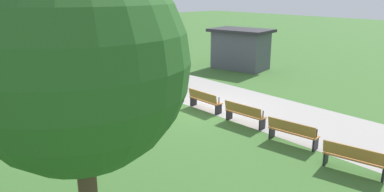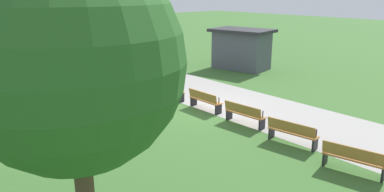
{
  "view_description": "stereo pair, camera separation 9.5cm",
  "coord_description": "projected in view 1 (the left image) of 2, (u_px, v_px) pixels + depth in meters",
  "views": [
    {
      "loc": [
        11.61,
        -10.94,
        5.25
      ],
      "look_at": [
        0.0,
        -0.82,
        0.8
      ],
      "focal_mm": 34.37,
      "sensor_mm": 36.0,
      "label": 1
    },
    {
      "loc": [
        11.67,
        -10.87,
        5.25
      ],
      "look_at": [
        0.0,
        -0.82,
        0.8
      ],
      "focal_mm": 34.37,
      "sensor_mm": 36.0,
      "label": 2
    }
  ],
  "objects": [
    {
      "name": "bench_7",
      "position": [
        292.0,
        132.0,
        12.86
      ],
      "size": [
        1.82,
        0.71,
        0.89
      ],
      "rotation": [
        0.0,
        0.0,
        0.13
      ],
      "color": "#B27538",
      "rests_on": "ground"
    },
    {
      "name": "person_seated",
      "position": [
        140.0,
        78.0,
        20.1
      ],
      "size": [
        0.37,
        0.55,
        1.2
      ],
      "rotation": [
        0.0,
        0.0,
        -0.13
      ],
      "color": "navy",
      "rests_on": "ground"
    },
    {
      "name": "bench_6",
      "position": [
        244.0,
        113.0,
        14.77
      ],
      "size": [
        1.8,
        0.59,
        0.89
      ],
      "rotation": [
        0.0,
        0.0,
        0.07
      ],
      "color": "#B27538",
      "rests_on": "ground"
    },
    {
      "name": "bench_3",
      "position": [
        139.0,
        82.0,
        19.92
      ],
      "size": [
        1.82,
        0.71,
        0.89
      ],
      "rotation": [
        0.0,
        0.0,
        -0.13
      ],
      "color": "#B27538",
      "rests_on": "ground"
    },
    {
      "name": "bench_8",
      "position": [
        354.0,
        158.0,
        10.85
      ],
      "size": [
        1.84,
        0.82,
        0.89
      ],
      "rotation": [
        0.0,
        0.0,
        0.2
      ],
      "color": "#B27538",
      "rests_on": "ground"
    },
    {
      "name": "bench_0",
      "position": [
        57.0,
        66.0,
        24.0
      ],
      "size": [
        1.83,
        1.03,
        0.89
      ],
      "rotation": [
        0.0,
        0.0,
        -0.34
      ],
      "color": "#B27538",
      "rests_on": "ground"
    },
    {
      "name": "path_paving",
      "position": [
        235.0,
        101.0,
        18.01
      ],
      "size": [
        38.86,
        4.36,
        0.01
      ],
      "primitive_type": "cube",
      "color": "#A39E99",
      "rests_on": "ground"
    },
    {
      "name": "bench_5",
      "position": [
        204.0,
        100.0,
        16.6
      ],
      "size": [
        1.78,
        0.47,
        0.89
      ],
      "color": "#B27538",
      "rests_on": "ground"
    },
    {
      "name": "ground_plane",
      "position": [
        205.0,
        110.0,
        16.77
      ],
      "size": [
        120.0,
        120.0,
        0.0
      ],
      "primitive_type": "plane",
      "color": "#3D6B2D"
    },
    {
      "name": "bench_1",
      "position": [
        83.0,
        70.0,
        22.77
      ],
      "size": [
        1.84,
        0.93,
        0.89
      ],
      "rotation": [
        0.0,
        0.0,
        -0.27
      ],
      "color": "#B27538",
      "rests_on": "ground"
    },
    {
      "name": "bench_2",
      "position": [
        110.0,
        75.0,
        21.41
      ],
      "size": [
        1.84,
        0.82,
        0.89
      ],
      "rotation": [
        0.0,
        0.0,
        -0.2
      ],
      "color": "#B27538",
      "rests_on": "ground"
    },
    {
      "name": "lamp_post",
      "position": [
        173.0,
        41.0,
        19.34
      ],
      "size": [
        0.32,
        0.32,
        3.78
      ],
      "color": "black",
      "rests_on": "ground"
    },
    {
      "name": "tree_1",
      "position": [
        77.0,
        63.0,
        5.97
      ],
      "size": [
        3.73,
        3.73,
        5.99
      ],
      "color": "#4C3828",
      "rests_on": "ground"
    },
    {
      "name": "bench_4",
      "position": [
        170.0,
        90.0,
        18.32
      ],
      "size": [
        1.8,
        0.59,
        0.89
      ],
      "rotation": [
        0.0,
        0.0,
        -0.07
      ],
      "color": "#B27538",
      "rests_on": "ground"
    },
    {
      "name": "kiosk",
      "position": [
        241.0,
        48.0,
        25.2
      ],
      "size": [
        4.46,
        3.42,
        2.72
      ],
      "rotation": [
        0.0,
        0.0,
        0.2
      ],
      "color": "#4C515B",
      "rests_on": "ground"
    }
  ]
}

